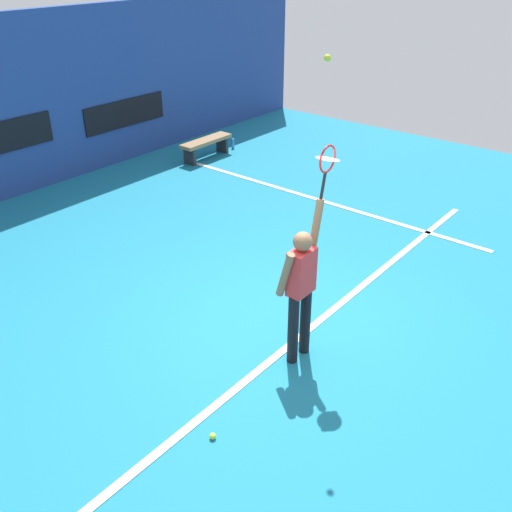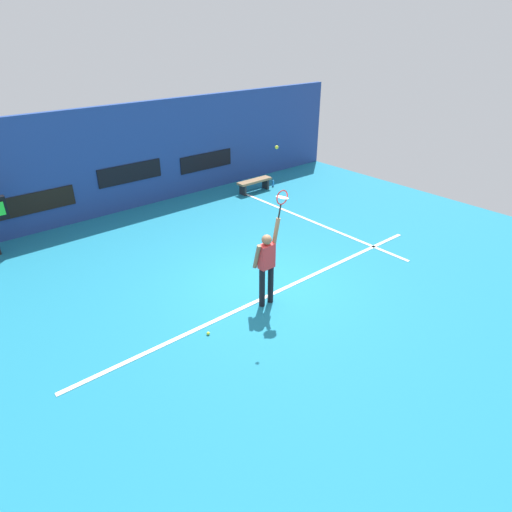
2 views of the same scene
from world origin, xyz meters
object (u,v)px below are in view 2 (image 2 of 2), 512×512
object	(u,v)px
tennis_player	(266,264)
tennis_ball	(277,147)
spare_ball	(208,333)
tennis_racket	(282,199)
court_bench	(254,183)
water_bottle	(273,183)

from	to	relation	value
tennis_player	tennis_ball	world-z (taller)	tennis_ball
tennis_ball	tennis_player	bearing A→B (deg)	146.00
tennis_player	tennis_ball	distance (m)	2.49
tennis_player	spare_ball	size ratio (longest dim) A/B	29.22
tennis_racket	spare_ball	xyz separation A→B (m)	(-2.04, -0.10, -2.35)
tennis_racket	tennis_ball	xyz separation A→B (m)	(-0.26, -0.09, 1.12)
court_bench	water_bottle	xyz separation A→B (m)	(0.94, 0.00, -0.22)
tennis_racket	tennis_ball	bearing A→B (deg)	-160.82
court_bench	spare_ball	size ratio (longest dim) A/B	20.59
tennis_player	spare_ball	distance (m)	1.91
tennis_player	spare_ball	world-z (taller)	tennis_player
tennis_racket	tennis_ball	world-z (taller)	tennis_ball
court_bench	spare_ball	xyz separation A→B (m)	(-6.26, -6.01, -0.30)
court_bench	tennis_racket	bearing A→B (deg)	-125.54
tennis_player	tennis_racket	world-z (taller)	tennis_racket
tennis_player	water_bottle	world-z (taller)	tennis_player
court_bench	water_bottle	bearing A→B (deg)	0.00
tennis_ball	court_bench	distance (m)	8.13
tennis_player	court_bench	xyz separation A→B (m)	(4.62, 5.91, -0.67)
court_bench	water_bottle	size ratio (longest dim) A/B	5.83
tennis_racket	court_bench	bearing A→B (deg)	54.46
tennis_player	water_bottle	bearing A→B (deg)	46.76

